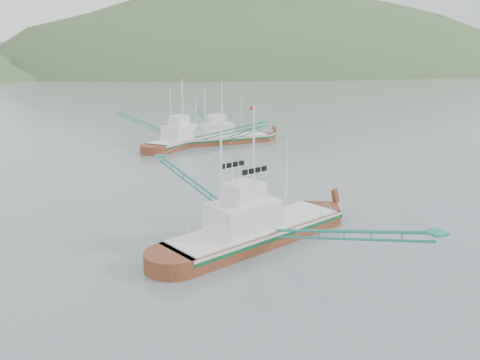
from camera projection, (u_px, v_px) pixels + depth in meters
name	position (u px, v px, depth m)	size (l,w,h in m)	color
ground	(272.00, 238.00, 35.77)	(1200.00, 1200.00, 0.00)	slate
main_boat	(257.00, 214.00, 34.64)	(15.43, 26.37, 10.94)	maroon
bg_boat_right	(224.00, 134.00, 76.73)	(14.79, 26.79, 10.84)	maroon
bg_boat_far	(185.00, 130.00, 74.46)	(20.80, 24.95, 11.34)	maroon
headland_right	(280.00, 73.00, 511.26)	(684.00, 432.00, 306.00)	#3D5C2F
ridge_distant	(67.00, 73.00, 542.13)	(960.00, 400.00, 240.00)	slate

